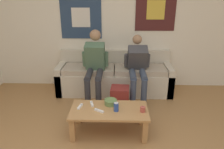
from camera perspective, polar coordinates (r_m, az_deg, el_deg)
wall_back at (r=4.38m, az=-1.65°, el=13.08°), size 10.00×0.07×2.55m
couch at (r=4.29m, az=0.66°, el=-0.72°), size 2.19×0.67×0.78m
coffee_table at (r=3.06m, az=-0.75°, el=-10.15°), size 1.06×0.54×0.36m
person_seated_adult at (r=3.85m, az=-4.54°, el=2.80°), size 0.47×0.89×1.25m
person_seated_teen at (r=3.88m, az=6.68°, el=2.13°), size 0.47×0.93×1.14m
backpack at (r=3.66m, az=2.04°, el=-6.50°), size 0.32×0.33×0.40m
ceramic_bowl at (r=3.13m, az=-0.37°, el=-7.13°), size 0.18×0.18×0.08m
pillar_candle at (r=2.98m, az=8.02°, el=-8.98°), size 0.07×0.07×0.09m
drink_can_blue at (r=2.96m, az=1.09°, el=-8.47°), size 0.07×0.07×0.12m
game_controller_near_left at (r=3.15m, az=-5.30°, el=-7.64°), size 0.07×0.15×0.03m
game_controller_near_right at (r=2.98m, az=-3.42°, el=-9.42°), size 0.14×0.11×0.03m
game_controller_far_center at (r=3.10m, az=-8.33°, el=-8.25°), size 0.07×0.15×0.03m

